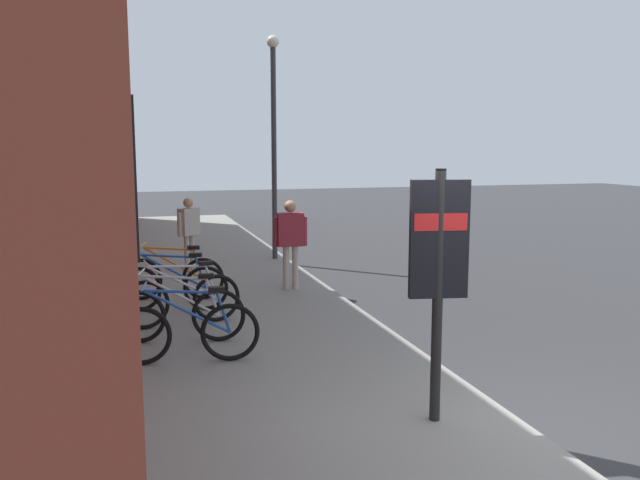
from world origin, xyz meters
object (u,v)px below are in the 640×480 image
object	(u,v)px
bicycle_leaning_wall	(187,332)
bicycle_mid_rack	(173,287)
transit_info_sign	(439,256)
pedestrian_crossing_street	(290,235)
street_lamp	(274,128)
bicycle_end_of_row	(179,314)
pedestrian_by_facade	(189,226)
bicycle_far_end	(173,277)
bicycle_beside_lamp	(182,299)

from	to	relation	value
bicycle_leaning_wall	bicycle_mid_rack	distance (m)	2.63
bicycle_mid_rack	transit_info_sign	bearing A→B (deg)	-156.94
transit_info_sign	pedestrian_crossing_street	bearing A→B (deg)	-0.60
bicycle_mid_rack	pedestrian_crossing_street	xyz separation A→B (m)	(1.00, -2.18, 0.61)
bicycle_leaning_wall	street_lamp	size ratio (longest dim) A/B	0.35
bicycle_end_of_row	street_lamp	xyz separation A→B (m)	(6.04, -2.65, 2.63)
bicycle_leaning_wall	pedestrian_by_facade	xyz separation A→B (m)	(5.98, -0.57, 0.55)
bicycle_leaning_wall	bicycle_far_end	distance (m)	3.40
bicycle_end_of_row	pedestrian_by_facade	bearing A→B (deg)	-6.65
bicycle_mid_rack	transit_info_sign	xyz separation A→B (m)	(-4.97, -2.11, 1.21)
bicycle_leaning_wall	bicycle_beside_lamp	size ratio (longest dim) A/B	1.00
bicycle_end_of_row	bicycle_far_end	xyz separation A→B (m)	(2.52, -0.08, 0.00)
bicycle_leaning_wall	pedestrian_crossing_street	bearing A→B (deg)	-31.12
bicycle_end_of_row	pedestrian_by_facade	distance (m)	5.17
pedestrian_crossing_street	pedestrian_by_facade	size ratio (longest dim) A/B	1.06
pedestrian_crossing_street	pedestrian_by_facade	distance (m)	2.86
bicycle_end_of_row	transit_info_sign	world-z (taller)	transit_info_sign
bicycle_leaning_wall	street_lamp	world-z (taller)	street_lamp
bicycle_mid_rack	pedestrian_crossing_street	size ratio (longest dim) A/B	1.06
bicycle_end_of_row	bicycle_far_end	world-z (taller)	same
bicycle_end_of_row	street_lamp	bearing A→B (deg)	-23.68
transit_info_sign	bicycle_leaning_wall	bearing A→B (deg)	42.24
transit_info_sign	pedestrian_crossing_street	world-z (taller)	transit_info_sign
bicycle_leaning_wall	transit_info_sign	size ratio (longest dim) A/B	0.73
bicycle_far_end	street_lamp	distance (m)	5.09
bicycle_mid_rack	transit_info_sign	world-z (taller)	transit_info_sign
bicycle_leaning_wall	pedestrian_crossing_street	size ratio (longest dim) A/B	1.07
bicycle_far_end	bicycle_mid_rack	bearing A→B (deg)	176.62
bicycle_beside_lamp	pedestrian_crossing_street	xyz separation A→B (m)	(1.91, -2.11, 0.61)
bicycle_leaning_wall	street_lamp	distance (m)	7.86
bicycle_end_of_row	transit_info_sign	size ratio (longest dim) A/B	0.73
transit_info_sign	street_lamp	bearing A→B (deg)	-3.10
bicycle_far_end	pedestrian_crossing_street	distance (m)	2.23
transit_info_sign	pedestrian_crossing_street	distance (m)	5.99
bicycle_mid_rack	bicycle_far_end	distance (m)	0.78
bicycle_beside_lamp	pedestrian_crossing_street	size ratio (longest dim) A/B	1.08
bicycle_mid_rack	street_lamp	size ratio (longest dim) A/B	0.34
pedestrian_by_facade	street_lamp	size ratio (longest dim) A/B	0.30
bicycle_end_of_row	bicycle_far_end	size ratio (longest dim) A/B	1.00
bicycle_far_end	pedestrian_crossing_street	size ratio (longest dim) A/B	1.06
bicycle_leaning_wall	pedestrian_by_facade	world-z (taller)	pedestrian_by_facade
bicycle_beside_lamp	bicycle_far_end	world-z (taller)	same
pedestrian_crossing_street	bicycle_beside_lamp	bearing A→B (deg)	132.09
street_lamp	bicycle_mid_rack	bearing A→B (deg)	148.66
pedestrian_by_facade	pedestrian_crossing_street	bearing A→B (deg)	-145.65
bicycle_beside_lamp	transit_info_sign	distance (m)	4.70
bicycle_far_end	pedestrian_crossing_street	xyz separation A→B (m)	(0.22, -2.13, 0.61)
pedestrian_by_facade	bicycle_beside_lamp	bearing A→B (deg)	173.34
bicycle_mid_rack	transit_info_sign	distance (m)	5.53
pedestrian_crossing_street	street_lamp	xyz separation A→B (m)	(3.30, -0.44, 2.02)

